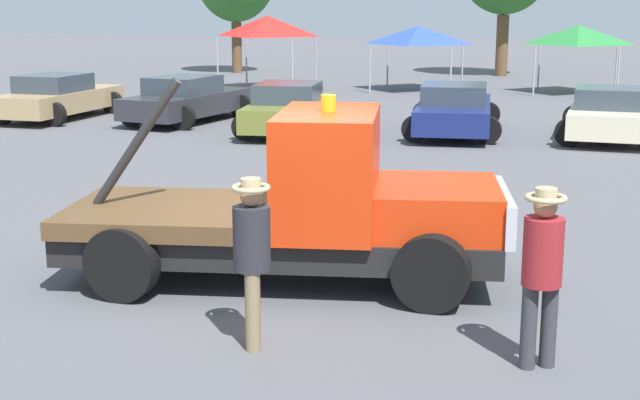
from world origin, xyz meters
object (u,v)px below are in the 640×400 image
at_px(tow_truck, 308,209).
at_px(parked_car_cream, 610,114).
at_px(parked_car_tan, 58,97).
at_px(parked_car_olive, 289,108).
at_px(person_near_truck, 542,263).
at_px(parked_car_charcoal, 187,100).
at_px(canopy_tent_blue, 418,35).
at_px(traffic_cone, 469,191).
at_px(canopy_tent_red, 268,26).
at_px(canopy_tent_green, 579,35).
at_px(person_at_hood, 252,249).
at_px(parked_car_navy, 454,110).

bearing_deg(tow_truck, parked_car_cream, 63.42).
bearing_deg(parked_car_tan, parked_car_olive, -95.38).
xyz_separation_m(person_near_truck, parked_car_olive, (-7.34, 14.35, -0.38)).
bearing_deg(person_near_truck, parked_car_olive, -2.65).
height_order(tow_truck, parked_car_tan, tow_truck).
relative_size(parked_car_charcoal, canopy_tent_blue, 1.53).
bearing_deg(parked_car_cream, canopy_tent_blue, 33.47).
distance_m(tow_truck, traffic_cone, 5.07).
distance_m(canopy_tent_red, canopy_tent_green, 12.08).
bearing_deg(person_at_hood, canopy_tent_green, 64.79).
height_order(parked_car_tan, parked_car_cream, same).
bearing_deg(traffic_cone, parked_car_tan, 148.31).
relative_size(tow_truck, person_at_hood, 3.29).
bearing_deg(tow_truck, person_near_truck, -45.08).
relative_size(parked_car_cream, canopy_tent_red, 1.44).
height_order(parked_car_charcoal, traffic_cone, parked_car_charcoal).
bearing_deg(person_at_hood, parked_car_charcoal, 97.28).
height_order(parked_car_charcoal, parked_car_navy, same).
xyz_separation_m(parked_car_tan, parked_car_navy, (11.82, 0.20, 0.00)).
relative_size(parked_car_cream, canopy_tent_green, 1.50).
height_order(parked_car_charcoal, canopy_tent_green, canopy_tent_green).
bearing_deg(parked_car_charcoal, canopy_tent_green, -33.87).
bearing_deg(parked_car_tan, canopy_tent_blue, -36.14).
distance_m(parked_car_charcoal, parked_car_cream, 11.75).
xyz_separation_m(parked_car_tan, canopy_tent_blue, (8.64, 11.88, 1.52)).
distance_m(tow_truck, parked_car_charcoal, 15.69).
bearing_deg(parked_car_charcoal, parked_car_cream, -82.50).
bearing_deg(canopy_tent_blue, person_near_truck, -76.97).
height_order(person_at_hood, parked_car_tan, person_at_hood).
relative_size(parked_car_charcoal, parked_car_olive, 0.95).
bearing_deg(parked_car_tan, parked_car_navy, -89.15).
bearing_deg(person_near_truck, canopy_tent_blue, -16.71).
distance_m(parked_car_navy, canopy_tent_green, 12.67).
bearing_deg(traffic_cone, parked_car_navy, 100.11).
distance_m(person_at_hood, canopy_tent_red, 27.88).
distance_m(parked_car_navy, canopy_tent_red, 14.15).
relative_size(person_near_truck, parked_car_olive, 0.34).
bearing_deg(parked_car_navy, parked_car_charcoal, 81.86).
height_order(parked_car_charcoal, parked_car_olive, same).
height_order(parked_car_olive, canopy_tent_green, canopy_tent_green).
height_order(canopy_tent_red, canopy_tent_green, canopy_tent_red).
bearing_deg(parked_car_navy, person_near_truck, -174.90).
relative_size(parked_car_olive, parked_car_cream, 1.12).
xyz_separation_m(parked_car_tan, parked_car_cream, (15.74, 0.38, 0.00)).
distance_m(parked_car_olive, canopy_tent_red, 12.66).
height_order(person_near_truck, canopy_tent_red, canopy_tent_red).
distance_m(parked_car_navy, parked_car_cream, 3.92).
bearing_deg(parked_car_cream, person_at_hood, 168.73).
distance_m(parked_car_charcoal, traffic_cone, 12.75).
bearing_deg(canopy_tent_green, parked_car_cream, -85.03).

